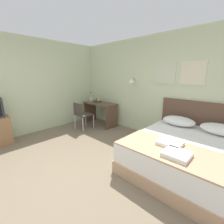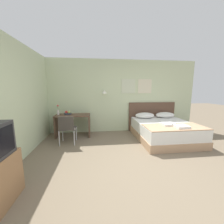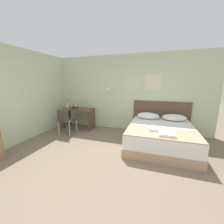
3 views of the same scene
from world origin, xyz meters
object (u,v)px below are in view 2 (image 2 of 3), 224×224
pillow_right (165,115)px  bed (164,131)px  folded_towel_mid_bed (181,126)px  desk (73,121)px  pillow_left (145,115)px  fruit_bowl (68,113)px  desk_chair (67,127)px  folded_towel_near_foot (168,124)px  throw_blanket (175,127)px  headboard (152,116)px  flower_vase (58,111)px

pillow_right → bed: bearing=-118.7°
bed → folded_towel_mid_bed: size_ratio=5.82×
desk → pillow_left: bearing=1.5°
fruit_bowl → pillow_left: bearing=0.4°
bed → desk_chair: size_ratio=2.33×
folded_towel_near_foot → folded_towel_mid_bed: (0.21, -0.28, 0.00)m
bed → throw_blanket: bearing=-90.0°
folded_towel_mid_bed → headboard: bearing=93.5°
bed → desk_chair: bearing=-178.5°
bed → fruit_bowl: fruit_bowl is taller
pillow_left → pillow_right: same height
bed → pillow_right: 0.89m
throw_blanket → folded_towel_mid_bed: size_ratio=4.85×
bed → flower_vase: flower_vase is taller
bed → pillow_right: bearing=61.3°
pillow_left → desk: (-2.54, -0.06, -0.14)m
folded_towel_mid_bed → flower_vase: bearing=159.0°
folded_towel_mid_bed → desk: size_ratio=0.30×
bed → folded_towel_near_foot: size_ratio=5.50×
bed → desk: 3.01m
pillow_left → folded_towel_mid_bed: (0.49, -1.42, -0.04)m
throw_blanket → folded_towel_mid_bed: (0.11, -0.14, 0.04)m
pillow_left → pillow_right: bearing=0.0°
pillow_left → throw_blanket: 1.34m
pillow_left → folded_towel_mid_bed: 1.50m
folded_towel_near_foot → fruit_bowl: size_ratio=1.49×
pillow_left → flower_vase: size_ratio=2.05×
folded_towel_near_foot → desk: size_ratio=0.32×
folded_towel_mid_bed → fruit_bowl: size_ratio=1.41×
folded_towel_near_foot → desk: 3.02m
pillow_left → fruit_bowl: (-2.71, -0.02, 0.14)m
headboard → flower_vase: headboard is taller
fruit_bowl → flower_vase: 0.31m
folded_towel_mid_bed → bed: bearing=98.5°
bed → throw_blanket: size_ratio=1.20×
fruit_bowl → flower_vase: bearing=-169.3°
folded_towel_near_foot → throw_blanket: bearing=-52.4°
desk_chair → fruit_bowl: 0.83m
headboard → folded_towel_near_foot: headboard is taller
desk_chair → fruit_bowl: (-0.12, 0.77, 0.28)m
bed → flower_vase: 3.51m
desk → fruit_bowl: fruit_bowl is taller
pillow_left → desk: size_ratio=0.62×
folded_towel_mid_bed → desk_chair: desk_chair is taller
desk → desk_chair: 0.73m
pillow_right → throw_blanket: 1.34m
pillow_left → desk: bearing=-178.5°
desk → fruit_bowl: (-0.17, 0.05, 0.27)m
pillow_right → flower_vase: (-3.78, -0.07, 0.22)m
pillow_left → folded_towel_mid_bed: pillow_left is taller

